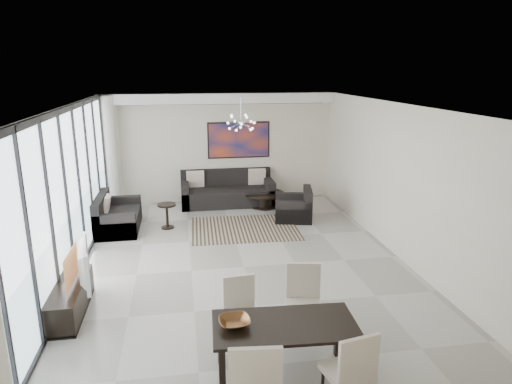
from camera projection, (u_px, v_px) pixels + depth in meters
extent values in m
cube|color=#A8A39B|center=(244.00, 267.00, 8.35)|extent=(6.00, 9.00, 0.02)
cube|color=white|center=(243.00, 107.00, 7.59)|extent=(6.00, 9.00, 0.02)
cube|color=beige|center=(220.00, 148.00, 12.24)|extent=(6.00, 0.02, 2.90)
cube|color=beige|center=(321.00, 333.00, 3.70)|extent=(6.00, 0.02, 2.90)
cube|color=beige|center=(403.00, 184.00, 8.45)|extent=(0.02, 9.00, 2.90)
cube|color=silver|center=(64.00, 199.00, 7.49)|extent=(0.01, 8.95, 2.85)
cube|color=black|center=(57.00, 113.00, 7.13)|extent=(0.04, 8.95, 0.10)
cube|color=black|center=(76.00, 277.00, 7.87)|extent=(0.04, 8.95, 0.06)
cube|color=black|center=(30.00, 243.00, 5.60)|extent=(0.04, 0.05, 2.88)
cube|color=black|center=(51.00, 217.00, 6.55)|extent=(0.04, 0.05, 2.88)
cube|color=black|center=(67.00, 198.00, 7.50)|extent=(0.04, 0.05, 2.88)
cube|color=black|center=(79.00, 184.00, 8.45)|extent=(0.04, 0.05, 2.88)
cube|color=black|center=(89.00, 172.00, 9.40)|extent=(0.04, 0.05, 2.88)
cube|color=black|center=(97.00, 162.00, 10.36)|extent=(0.04, 0.05, 2.88)
cube|color=black|center=(104.00, 154.00, 11.31)|extent=(0.04, 0.05, 2.88)
cylinder|color=silver|center=(111.00, 153.00, 11.47)|extent=(0.36, 0.36, 2.85)
cube|color=white|center=(220.00, 98.00, 11.71)|extent=(5.98, 0.40, 0.26)
cube|color=#BB4019|center=(239.00, 140.00, 12.25)|extent=(1.68, 0.04, 0.98)
cylinder|color=silver|center=(241.00, 110.00, 10.09)|extent=(0.02, 0.02, 0.55)
sphere|color=silver|center=(241.00, 122.00, 10.16)|extent=(0.12, 0.12, 0.12)
cube|color=black|center=(245.00, 228.00, 10.36)|extent=(2.44, 1.91, 0.01)
cylinder|color=black|center=(264.00, 194.00, 11.90)|extent=(1.07, 1.07, 0.04)
cylinder|color=black|center=(264.00, 201.00, 11.95)|extent=(0.47, 0.47, 0.33)
cylinder|color=black|center=(264.00, 206.00, 11.99)|extent=(0.75, 0.75, 0.03)
imported|color=brown|center=(265.00, 191.00, 11.91)|extent=(0.28, 0.28, 0.07)
cube|color=black|center=(228.00, 196.00, 12.14)|extent=(2.44, 1.00, 0.44)
cube|color=black|center=(226.00, 177.00, 12.40)|extent=(2.44, 0.20, 0.44)
cube|color=black|center=(185.00, 195.00, 11.93)|extent=(0.20, 1.00, 0.64)
cube|color=black|center=(269.00, 191.00, 12.29)|extent=(0.20, 1.00, 0.64)
cube|color=black|center=(119.00, 221.00, 10.27)|extent=(0.89, 1.58, 0.40)
cube|color=black|center=(101.00, 205.00, 10.11)|extent=(0.18, 1.58, 0.40)
cube|color=black|center=(114.00, 227.00, 9.58)|extent=(0.89, 0.18, 0.57)
cube|color=black|center=(122.00, 208.00, 10.92)|extent=(0.89, 0.18, 0.57)
cube|color=black|center=(293.00, 212.00, 10.96)|extent=(1.02, 1.06, 0.38)
cube|color=black|center=(308.00, 197.00, 10.84)|extent=(0.36, 0.92, 0.38)
cube|color=black|center=(293.00, 204.00, 11.29)|extent=(0.87, 0.35, 0.55)
cube|color=black|center=(294.00, 213.00, 10.58)|extent=(0.87, 0.35, 0.55)
cylinder|color=black|center=(167.00, 205.00, 10.25)|extent=(0.42, 0.42, 0.04)
cylinder|color=black|center=(167.00, 217.00, 10.33)|extent=(0.06, 0.06, 0.52)
cylinder|color=black|center=(168.00, 227.00, 10.39)|extent=(0.29, 0.29, 0.03)
cube|color=black|center=(71.00, 299.00, 6.74)|extent=(0.41, 1.45, 0.45)
imported|color=gray|center=(79.00, 264.00, 6.66)|extent=(0.35, 1.07, 0.61)
cube|color=black|center=(285.00, 325.00, 5.23)|extent=(1.70, 0.92, 0.04)
cube|color=black|center=(222.00, 374.00, 4.94)|extent=(0.07, 0.07, 0.65)
cube|color=black|center=(220.00, 340.00, 5.55)|extent=(0.07, 0.07, 0.65)
cube|color=black|center=(354.00, 364.00, 5.09)|extent=(0.07, 0.07, 0.65)
cube|color=black|center=(338.00, 332.00, 5.71)|extent=(0.07, 0.07, 0.65)
cube|color=beige|center=(256.00, 377.00, 4.18)|extent=(0.50, 0.11, 0.61)
cube|color=beige|center=(347.00, 372.00, 4.76)|extent=(0.53, 0.53, 0.06)
cube|color=beige|center=(359.00, 362.00, 4.52)|extent=(0.45, 0.14, 0.55)
cube|color=beige|center=(242.00, 317.00, 5.89)|extent=(0.46, 0.46, 0.05)
cube|color=beige|center=(239.00, 293.00, 6.00)|extent=(0.42, 0.09, 0.51)
cylinder|color=black|center=(258.00, 337.00, 5.84)|extent=(0.04, 0.04, 0.39)
cylinder|color=black|center=(228.00, 327.00, 6.06)|extent=(0.04, 0.04, 0.39)
cube|color=beige|center=(304.00, 306.00, 6.08)|extent=(0.54, 0.54, 0.06)
cube|color=beige|center=(303.00, 282.00, 6.20)|extent=(0.46, 0.14, 0.56)
cylinder|color=black|center=(318.00, 330.00, 5.96)|extent=(0.04, 0.04, 0.43)
cylinder|color=black|center=(290.00, 315.00, 6.32)|extent=(0.04, 0.04, 0.43)
imported|color=brown|center=(235.00, 322.00, 5.18)|extent=(0.39, 0.39, 0.09)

